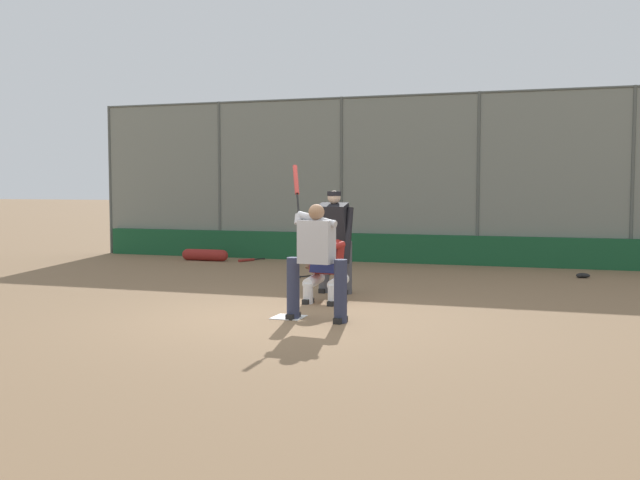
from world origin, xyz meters
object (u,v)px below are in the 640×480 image
object	(u,v)px
catcher_behind_plate	(325,262)
fielding_glove_on_dirt	(583,276)
spare_bat_near_backstop	(248,260)
equipment_bag_dugout_side	(205,255)
spare_bat_by_padding	(319,275)
batter_at_plate	(316,257)
umpire_home	(334,238)

from	to	relation	value
catcher_behind_plate	fielding_glove_on_dirt	bearing A→B (deg)	-123.46
spare_bat_near_backstop	equipment_bag_dugout_side	xyz separation A→B (m)	(1.10, 0.22, 0.11)
catcher_behind_plate	spare_bat_by_padding	xyz separation A→B (m)	(1.23, -3.33, -0.62)
catcher_behind_plate	spare_bat_near_backstop	world-z (taller)	catcher_behind_plate
batter_at_plate	equipment_bag_dugout_side	xyz separation A→B (m)	(5.41, -7.12, -0.75)
fielding_glove_on_dirt	equipment_bag_dugout_side	bearing A→B (deg)	-4.70
spare_bat_by_padding	fielding_glove_on_dirt	xyz separation A→B (m)	(-5.21, -1.49, 0.02)
batter_at_plate	fielding_glove_on_dirt	distance (m)	7.37
spare_bat_near_backstop	spare_bat_by_padding	size ratio (longest dim) A/B	1.08
spare_bat_near_backstop	fielding_glove_on_dirt	distance (m)	7.97
batter_at_plate	equipment_bag_dugout_side	distance (m)	8.97
batter_at_plate	umpire_home	world-z (taller)	batter_at_plate
umpire_home	equipment_bag_dugout_side	xyz separation A→B (m)	(4.85, -4.49, -0.83)
batter_at_plate	spare_bat_by_padding	bearing A→B (deg)	-65.61
catcher_behind_plate	umpire_home	size ratio (longest dim) A/B	0.70
umpire_home	fielding_glove_on_dirt	bearing A→B (deg)	-135.30
catcher_behind_plate	spare_bat_by_padding	bearing A→B (deg)	-63.60
catcher_behind_plate	spare_bat_by_padding	world-z (taller)	catcher_behind_plate
spare_bat_near_backstop	fielding_glove_on_dirt	size ratio (longest dim) A/B	2.85
batter_at_plate	fielding_glove_on_dirt	size ratio (longest dim) A/B	7.90
fielding_glove_on_dirt	spare_bat_near_backstop	bearing A→B (deg)	-6.93
catcher_behind_plate	umpire_home	bearing A→B (deg)	-74.22
catcher_behind_plate	umpire_home	world-z (taller)	umpire_home
spare_bat_near_backstop	equipment_bag_dugout_side	size ratio (longest dim) A/B	0.63
fielding_glove_on_dirt	umpire_home	bearing A→B (deg)	42.01
fielding_glove_on_dirt	equipment_bag_dugout_side	size ratio (longest dim) A/B	0.22
spare_bat_by_padding	fielding_glove_on_dirt	size ratio (longest dim) A/B	2.64
batter_at_plate	catcher_behind_plate	size ratio (longest dim) A/B	1.73
catcher_behind_plate	fielding_glove_on_dirt	size ratio (longest dim) A/B	4.57
umpire_home	spare_bat_near_backstop	bearing A→B (deg)	-48.79
catcher_behind_plate	spare_bat_near_backstop	size ratio (longest dim) A/B	1.61
spare_bat_near_backstop	equipment_bag_dugout_side	world-z (taller)	equipment_bag_dugout_side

